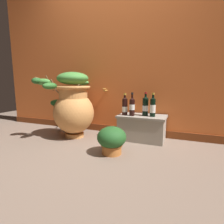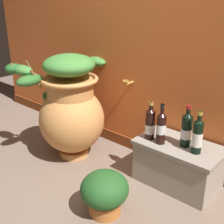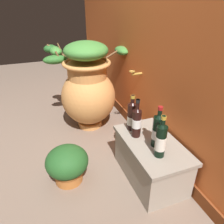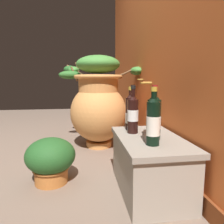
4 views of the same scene
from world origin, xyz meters
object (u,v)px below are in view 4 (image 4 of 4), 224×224
object	(u,v)px
terracotta_urn	(98,102)
wine_bottle_right	(154,116)
wine_bottle_middle	(131,111)
wine_bottle_back	(153,121)
wine_bottle_left	(133,113)
potted_shrub	(51,159)

from	to	relation	value
terracotta_urn	wine_bottle_right	bearing A→B (deg)	13.82
wine_bottle_middle	wine_bottle_back	size ratio (longest dim) A/B	0.96
wine_bottle_left	wine_bottle_right	bearing A→B (deg)	28.02
wine_bottle_left	potted_shrub	distance (m)	0.63
terracotta_urn	wine_bottle_right	xyz separation A→B (m)	(0.99, 0.24, 0.02)
terracotta_urn	wine_bottle_middle	xyz separation A→B (m)	(0.72, 0.17, 0.01)
wine_bottle_right	potted_shrub	bearing A→B (deg)	-110.43
wine_bottle_left	potted_shrub	world-z (taller)	wine_bottle_left
wine_bottle_middle	wine_bottle_right	bearing A→B (deg)	15.73
wine_bottle_middle	wine_bottle_right	size ratio (longest dim) A/B	0.95
terracotta_urn	wine_bottle_back	world-z (taller)	terracotta_urn
wine_bottle_right	wine_bottle_back	bearing A→B (deg)	-21.60
wine_bottle_back	potted_shrub	bearing A→B (deg)	-120.13
terracotta_urn	wine_bottle_left	bearing A→B (deg)	10.79
wine_bottle_left	wine_bottle_back	world-z (taller)	wine_bottle_left
terracotta_urn	wine_bottle_middle	bearing A→B (deg)	13.12
terracotta_urn	wine_bottle_middle	size ratio (longest dim) A/B	3.11
wine_bottle_middle	wine_bottle_back	bearing A→B (deg)	5.06
wine_bottle_left	terracotta_urn	bearing A→B (deg)	-169.21
wine_bottle_left	wine_bottle_back	xyz separation A→B (m)	(0.27, 0.04, -0.00)
wine_bottle_left	potted_shrub	xyz separation A→B (m)	(-0.07, -0.54, -0.31)
wine_bottle_left	wine_bottle_back	size ratio (longest dim) A/B	1.01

